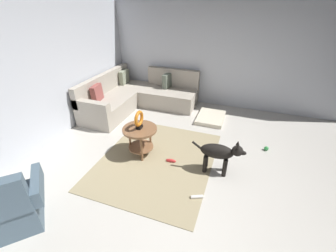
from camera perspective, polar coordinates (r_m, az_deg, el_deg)
name	(u,v)px	position (r m, az deg, el deg)	size (l,w,h in m)	color
ground_plane	(193,177)	(3.75, 6.47, -12.84)	(6.00, 6.00, 0.10)	beige
wall_back	(30,75)	(4.55, -31.85, 11.12)	(6.00, 0.12, 2.70)	silver
wall_right	(227,52)	(5.78, 14.81, 17.81)	(0.12, 6.00, 2.70)	silver
area_rug	(157,160)	(3.98, -2.85, -8.60)	(2.30, 1.90, 0.01)	tan
sectional_couch	(136,97)	(5.78, -8.12, 7.45)	(2.20, 2.25, 0.88)	#B2A899
armchair	(9,208)	(3.40, -35.65, -16.69)	(0.99, 0.99, 0.88)	#4C6070
side_table	(140,134)	(3.92, -7.19, -2.11)	(0.60, 0.60, 0.54)	brown
torus_sculpture	(139,120)	(3.78, -7.47, 1.66)	(0.28, 0.08, 0.33)	black
dog_bed_mat	(211,118)	(5.32, 10.92, 2.15)	(0.80, 0.60, 0.09)	beige
dog	(219,153)	(3.60, 13.08, -6.79)	(0.25, 0.85, 0.63)	black
dog_toy_ball	(266,148)	(4.57, 23.92, -5.30)	(0.08, 0.08, 0.08)	green
dog_toy_rope	(197,197)	(3.36, 7.47, -17.56)	(0.05, 0.05, 0.18)	silver
dog_toy_bone	(171,161)	(3.92, 0.75, -8.89)	(0.18, 0.06, 0.06)	red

